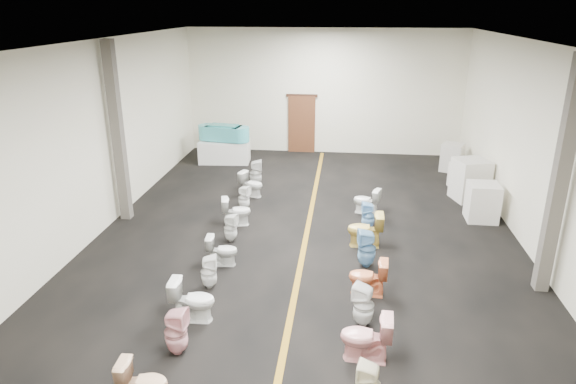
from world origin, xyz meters
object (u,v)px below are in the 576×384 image
toilet_left_2 (144,383)px  toilet_left_4 (193,300)px  display_table (225,152)px  toilet_right_9 (366,201)px  appliance_crate_d (452,157)px  toilet_right_5 (368,277)px  toilet_left_3 (176,332)px  toilet_left_10 (251,184)px  toilet_right_7 (365,230)px  appliance_crate_a (482,202)px  appliance_crate_b (470,180)px  toilet_left_7 (231,228)px  toilet_right_4 (364,305)px  toilet_right_8 (368,216)px  toilet_left_9 (244,198)px  bathtub (224,132)px  toilet_right_3 (366,338)px  toilet_right_6 (367,248)px  toilet_left_11 (256,173)px  toilet_left_8 (236,211)px  toilet_left_5 (209,272)px  toilet_left_6 (222,250)px

toilet_left_2 → toilet_left_4: bearing=-4.6°
display_table → toilet_right_9: size_ratio=2.43×
appliance_crate_d → toilet_right_5: 8.78m
toilet_left_3 → toilet_right_9: bearing=-24.5°
toilet_left_10 → toilet_right_7: 4.36m
appliance_crate_a → appliance_crate_b: (0.00, 1.48, 0.10)m
appliance_crate_d → toilet_left_4: (-6.09, -9.44, -0.07)m
toilet_left_7 → toilet_left_10: 3.08m
toilet_right_4 → toilet_right_8: toilet_right_4 is taller
toilet_right_7 → toilet_left_9: bearing=-120.7°
bathtub → display_table: bearing=-52.9°
toilet_right_3 → toilet_right_6: toilet_right_6 is taller
toilet_left_7 → toilet_right_9: toilet_right_9 is taller
toilet_left_4 → toilet_left_11: bearing=-1.3°
display_table → appliance_crate_b: (7.77, -2.84, 0.20)m
bathtub → toilet_left_2: size_ratio=2.66×
toilet_left_7 → toilet_right_6: size_ratio=0.82×
toilet_left_8 → toilet_right_5: bearing=-146.5°
appliance_crate_d → toilet_left_9: size_ratio=1.37×
appliance_crate_a → toilet_left_5: appliance_crate_a is taller
toilet_left_5 → toilet_right_3: (2.98, -1.85, 0.06)m
toilet_left_3 → toilet_right_5: toilet_left_3 is taller
toilet_left_4 → toilet_left_8: toilet_left_4 is taller
display_table → toilet_left_2: (1.59, -11.61, -0.04)m
toilet_right_5 → toilet_right_8: size_ratio=1.05×
toilet_left_8 → toilet_left_10: bearing=-13.3°
appliance_crate_a → toilet_left_2: 9.55m
toilet_left_7 → toilet_right_4: (3.01, -3.04, 0.05)m
appliance_crate_b → toilet_right_5: (-3.02, -5.52, -0.22)m
appliance_crate_d → toilet_left_5: appliance_crate_d is taller
appliance_crate_a → appliance_crate_d: (0.00, 4.21, -0.02)m
toilet_right_7 → toilet_right_9: bearing=177.7°
toilet_left_2 → toilet_left_3: (0.10, 1.11, 0.06)m
toilet_right_4 → toilet_right_6: 2.16m
appliance_crate_d → toilet_right_3: 10.66m
toilet_left_7 → toilet_right_9: bearing=-45.9°
toilet_left_6 → toilet_left_10: (-0.15, 4.23, 0.02)m
appliance_crate_b → toilet_right_9: appliance_crate_b is taller
display_table → toilet_right_3: (4.65, -10.31, 0.02)m
toilet_left_3 → toilet_left_4: (-0.01, 0.94, -0.01)m
toilet_right_4 → toilet_right_7: 3.15m
toilet_right_6 → toilet_right_8: size_ratio=1.19×
toilet_right_3 → toilet_right_9: size_ratio=1.13×
toilet_left_7 → toilet_left_8: toilet_left_8 is taller
toilet_left_3 → toilet_left_9: bearing=3.4°
toilet_right_4 → toilet_right_9: toilet_right_4 is taller
toilet_left_5 → toilet_right_5: 3.07m
appliance_crate_b → toilet_right_3: (-3.11, -7.47, -0.18)m
appliance_crate_d → toilet_right_9: bearing=-125.4°
toilet_right_3 → toilet_left_9: bearing=-149.1°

